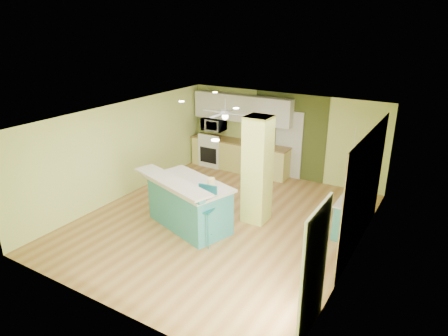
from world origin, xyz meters
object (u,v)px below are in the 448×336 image
Objects in this scene: bar_stool at (206,205)px; side_counter at (351,215)px; peninsula at (188,203)px; fruit_bowl at (257,143)px; canister at (211,181)px.

side_counter is (2.51, 2.01, -0.43)m from bar_stool.
bar_stool is (0.71, -0.36, 0.27)m from peninsula.
fruit_bowl is (-0.90, 4.12, 0.14)m from bar_stool.
peninsula reaches higher than canister.
canister is (0.70, -3.59, 0.17)m from fruit_bowl.
bar_stool is 1.00× the size of side_counter.
canister is at bearing -151.43° from side_counter.
peninsula is 3.79m from fruit_bowl.
peninsula is 1.95× the size of bar_stool.
peninsula is at bearing -152.89° from side_counter.
bar_stool reaches higher than fruit_bowl.
peninsula is at bearing 147.07° from bar_stool.
fruit_bowl is (-3.42, 2.11, 0.57)m from side_counter.
peninsula is at bearing -161.42° from canister.
fruit_bowl is (-0.20, 3.76, 0.41)m from peninsula.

